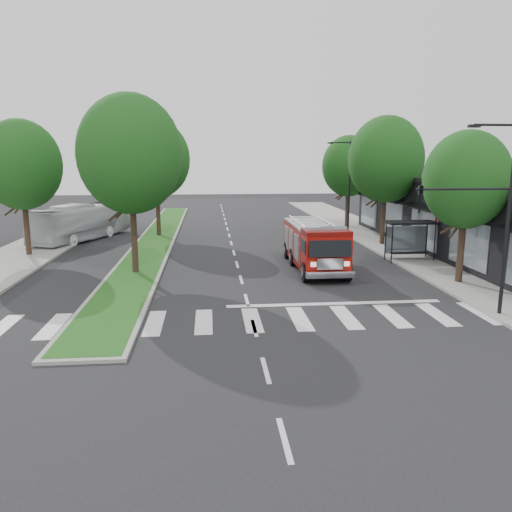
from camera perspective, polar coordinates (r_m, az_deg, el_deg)
The scene contains 16 objects.
ground at distance 23.74m, azimuth -1.08°, elevation -5.05°, with size 140.00×140.00×0.00m, color black.
sidewalk_right at distance 36.28m, azimuth 17.75°, elevation 0.23°, with size 5.00×80.00×0.15m, color gray.
sidewalk_left at distance 35.75m, azimuth -26.27°, elevation -0.56°, with size 5.00×80.00×0.15m, color gray.
median at distance 41.48m, azimuth -11.28°, elevation 1.87°, with size 3.00×50.00×0.15m.
storefront_row at distance 37.92m, azimuth 24.25°, elevation 3.94°, with size 8.00×30.00×5.00m, color black.
bus_shelter at distance 33.78m, azimuth 17.14°, elevation 2.87°, with size 3.20×1.60×2.61m.
tree_right_near at distance 28.05m, azimuth 22.91°, elevation 8.01°, with size 4.40×4.40×8.05m.
tree_right_mid at distance 39.03m, azimuth 14.63°, elevation 10.62°, with size 5.60×5.60×9.72m.
tree_right_far at distance 48.56m, azimuth 10.54°, elevation 10.06°, with size 5.00×5.00×8.73m.
tree_median_near at distance 29.05m, azimuth -14.18°, elevation 11.20°, with size 5.80×5.80×10.16m.
tree_median_far at distance 42.95m, azimuth -11.34°, elevation 10.78°, with size 5.60×5.60×9.72m.
tree_left_mid at distance 36.85m, azimuth -25.26°, elevation 9.40°, with size 5.20×5.20×9.16m.
streetlight_right_near at distance 22.40m, azimuth 25.08°, elevation 5.09°, with size 4.08×0.22×8.00m.
streetlight_right_far at distance 44.45m, azimuth 10.45°, elevation 8.22°, with size 2.11×0.20×8.00m.
fire_engine at distance 30.33m, azimuth 6.67°, elevation 1.21°, with size 2.64×8.56×2.97m.
city_bus at distance 43.09m, azimuth -19.22°, elevation 3.69°, with size 2.48×10.60×2.95m, color silver.
Camera 1 is at (-1.70, -22.73, 6.64)m, focal length 35.00 mm.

